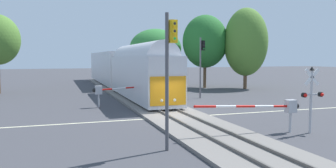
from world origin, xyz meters
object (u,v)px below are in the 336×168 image
(crossing_signal_mast, at_px, (312,93))
(oak_far_right, at_px, (205,41))
(commuter_train, at_px, (120,68))
(elm_centre_background, at_px, (155,48))
(maple_right_background, at_px, (246,42))
(crossing_gate_near, at_px, (279,107))
(crossing_gate_far, at_px, (108,90))
(traffic_signal_median, at_px, (170,59))
(traffic_signal_far_side, at_px, (202,58))

(crossing_signal_mast, height_order, oak_far_right, oak_far_right)
(commuter_train, xyz_separation_m, elm_centre_background, (5.71, 3.51, 2.65))
(maple_right_background, relative_size, elm_centre_background, 1.30)
(crossing_gate_near, distance_m, maple_right_background, 26.89)
(crossing_gate_far, xyz_separation_m, traffic_signal_median, (0.72, -13.94, 2.62))
(elm_centre_background, bearing_deg, commuter_train, -148.42)
(elm_centre_background, bearing_deg, crossing_gate_near, -93.75)
(traffic_signal_far_side, relative_size, elm_centre_background, 0.75)
(traffic_signal_far_side, relative_size, oak_far_right, 0.62)
(crossing_signal_mast, bearing_deg, oak_far_right, 77.27)
(maple_right_background, bearing_deg, commuter_train, 167.28)
(crossing_signal_mast, relative_size, traffic_signal_median, 0.60)
(crossing_signal_mast, bearing_deg, crossing_gate_far, 124.58)
(elm_centre_background, bearing_deg, crossing_signal_mast, -90.64)
(crossing_gate_near, xyz_separation_m, traffic_signal_far_side, (2.49, 15.71, 2.67))
(commuter_train, bearing_deg, crossing_gate_far, -104.54)
(crossing_gate_near, bearing_deg, traffic_signal_far_side, 81.01)
(traffic_signal_far_side, bearing_deg, traffic_signal_median, -118.43)
(crossing_gate_near, xyz_separation_m, traffic_signal_median, (-6.72, -1.30, 2.62))
(traffic_signal_far_side, xyz_separation_m, elm_centre_background, (-0.48, 14.84, 1.33))
(commuter_train, relative_size, crossing_gate_near, 6.53)
(crossing_gate_far, xyz_separation_m, oak_far_right, (15.13, 13.52, 4.87))
(commuter_train, distance_m, crossing_gate_far, 14.94)
(traffic_signal_far_side, distance_m, oak_far_right, 11.88)
(crossing_gate_far, height_order, traffic_signal_median, traffic_signal_median)
(crossing_gate_far, height_order, traffic_signal_far_side, traffic_signal_far_side)
(crossing_gate_far, height_order, oak_far_right, oak_far_right)
(crossing_signal_mast, xyz_separation_m, elm_centre_background, (0.35, 31.11, 3.19))
(commuter_train, xyz_separation_m, traffic_signal_median, (-3.02, -28.34, 1.27))
(oak_far_right, bearing_deg, crossing_signal_mast, -102.73)
(oak_far_right, bearing_deg, traffic_signal_far_side, -116.50)
(crossing_signal_mast, xyz_separation_m, maple_right_background, (10.66, 23.98, 3.94))
(commuter_train, bearing_deg, traffic_signal_median, -96.07)
(commuter_train, distance_m, traffic_signal_far_side, 12.98)
(commuter_train, xyz_separation_m, crossing_signal_mast, (5.36, -27.60, -0.54))
(traffic_signal_far_side, distance_m, maple_right_background, 12.67)
(commuter_train, bearing_deg, maple_right_background, -12.72)
(crossing_gate_near, distance_m, traffic_signal_far_side, 16.13)
(crossing_gate_far, bearing_deg, traffic_signal_median, -87.05)
(oak_far_right, xyz_separation_m, elm_centre_background, (-5.69, 4.40, -0.87))
(crossing_signal_mast, height_order, crossing_gate_far, crossing_signal_mast)
(crossing_gate_near, xyz_separation_m, oak_far_right, (7.69, 26.15, 4.87))
(crossing_signal_mast, distance_m, crossing_gate_far, 16.05)
(crossing_gate_far, bearing_deg, crossing_gate_near, -59.51)
(crossing_gate_near, bearing_deg, elm_centre_background, 86.25)
(traffic_signal_median, distance_m, maple_right_background, 31.28)
(commuter_train, height_order, crossing_signal_mast, commuter_train)
(traffic_signal_median, relative_size, elm_centre_background, 0.74)
(commuter_train, relative_size, traffic_signal_far_side, 6.73)
(traffic_signal_median, bearing_deg, commuter_train, 83.93)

